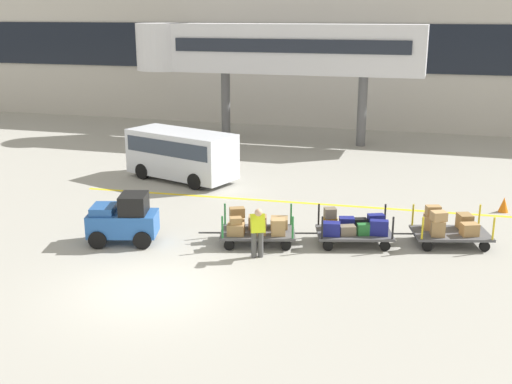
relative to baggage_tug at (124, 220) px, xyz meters
The scene contains 11 objects.
ground_plane 3.76m from the baggage_tug, 52.16° to the right, with size 120.00×120.00×0.00m, color #9E9B91.
apron_lead_line 8.35m from the baggage_tug, 44.38° to the left, with size 20.67×0.20×0.01m, color yellow.
terminal_building 23.48m from the baggage_tug, 84.40° to the left, with size 58.77×2.51×8.92m.
jet_bridge 17.61m from the baggage_tug, 91.06° to the left, with size 16.08×3.00×6.37m.
baggage_tug is the anchor object (origin of this frame).
baggage_cart_lead 4.13m from the baggage_tug, 15.66° to the left, with size 3.08×1.96×1.10m.
baggage_cart_middle 7.13m from the baggage_tug, 15.43° to the left, with size 3.08×1.96×1.10m.
baggage_cart_tail 10.09m from the baggage_tug, 15.58° to the left, with size 3.08×1.96×1.17m.
baggage_handler 4.35m from the baggage_tug, ahead, with size 0.54×0.55×1.56m.
shuttle_van 7.80m from the baggage_tug, 99.48° to the left, with size 5.16×3.34×2.10m.
safety_cone_near 13.46m from the baggage_tug, 29.83° to the left, with size 0.36×0.36×0.55m, color orange.
Camera 1 is at (6.89, -13.79, 6.98)m, focal length 44.25 mm.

